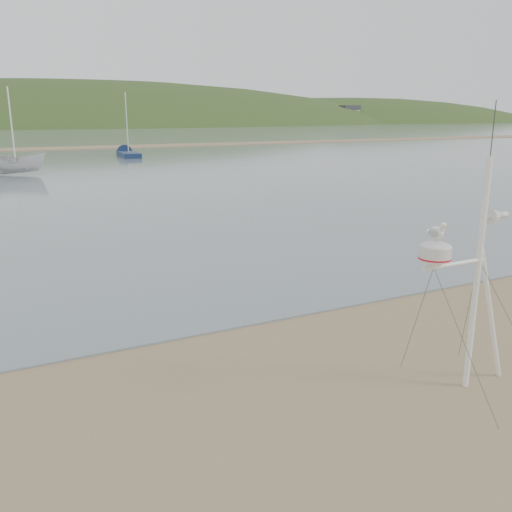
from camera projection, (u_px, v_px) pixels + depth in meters
name	position (u px, v px, depth m)	size (l,w,h in m)	color
ground	(160.00, 477.00, 6.85)	(560.00, 560.00, 0.00)	#81694A
hill_ridge	(37.00, 174.00, 222.84)	(620.00, 180.00, 80.00)	#273C18
mast_rig	(472.00, 325.00, 8.79)	(2.07, 2.21, 4.66)	white
boat_white	(14.00, 145.00, 39.89)	(1.62, 1.66, 4.31)	silver
sailboat_blue_far	(126.00, 153.00, 58.86)	(2.32, 7.35, 7.18)	#142547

